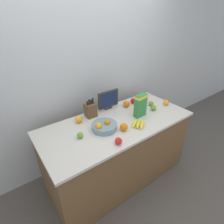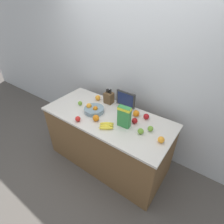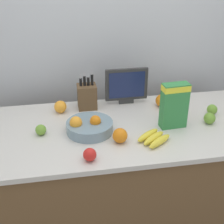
{
  "view_description": "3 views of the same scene",
  "coord_description": "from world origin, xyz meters",
  "views": [
    {
      "loc": [
        -1.07,
        -1.35,
        2.0
      ],
      "look_at": [
        -0.05,
        0.05,
        1.01
      ],
      "focal_mm": 28.0,
      "sensor_mm": 36.0,
      "label": 1
    },
    {
      "loc": [
        1.19,
        -1.54,
        2.28
      ],
      "look_at": [
        0.05,
        0.05,
        0.94
      ],
      "focal_mm": 28.0,
      "sensor_mm": 36.0,
      "label": 2
    },
    {
      "loc": [
        -0.35,
        -1.64,
        1.86
      ],
      "look_at": [
        -0.06,
        0.04,
        0.97
      ],
      "focal_mm": 50.0,
      "sensor_mm": 36.0,
      "label": 3
    }
  ],
  "objects": [
    {
      "name": "banana_bunch",
      "position": [
        0.14,
        -0.2,
        0.91
      ],
      "size": [
        0.22,
        0.21,
        0.04
      ],
      "rotation": [
        0.0,
        0.0,
        3.71
      ],
      "color": "yellow",
      "rests_on": "counter"
    },
    {
      "name": "orange_near_bowl",
      "position": [
        0.8,
        -0.06,
        0.92
      ],
      "size": [
        0.08,
        0.08,
        0.08
      ],
      "primitive_type": "sphere",
      "color": "orange",
      "rests_on": "counter"
    },
    {
      "name": "orange_mid_right",
      "position": [
        -0.37,
        0.25,
        0.93
      ],
      "size": [
        0.08,
        0.08,
        0.08
      ],
      "primitive_type": "sphere",
      "color": "orange",
      "rests_on": "counter"
    },
    {
      "name": "small_monitor",
      "position": [
        0.09,
        0.32,
        1.02
      ],
      "size": [
        0.3,
        0.03,
        0.26
      ],
      "color": "#2D2D2D",
      "rests_on": "counter"
    },
    {
      "name": "wall_back",
      "position": [
        0.0,
        0.62,
        1.3
      ],
      "size": [
        9.0,
        0.06,
        2.6
      ],
      "color": "silver",
      "rests_on": "ground_plane"
    },
    {
      "name": "apple_middle",
      "position": [
        0.46,
        0.25,
        0.92
      ],
      "size": [
        0.08,
        0.08,
        0.08
      ],
      "primitive_type": "sphere",
      "color": "#A31419",
      "rests_on": "counter"
    },
    {
      "name": "counter",
      "position": [
        0.0,
        0.0,
        0.44
      ],
      "size": [
        1.82,
        0.82,
        0.89
      ],
      "color": "brown",
      "rests_on": "ground_plane"
    },
    {
      "name": "knife_block",
      "position": [
        -0.19,
        0.29,
        0.97
      ],
      "size": [
        0.13,
        0.11,
        0.28
      ],
      "color": "brown",
      "rests_on": "counter"
    },
    {
      "name": "orange_by_cereal",
      "position": [
        -0.05,
        -0.17,
        0.93
      ],
      "size": [
        0.09,
        0.09,
        0.09
      ],
      "primitive_type": "sphere",
      "color": "orange",
      "rests_on": "counter"
    },
    {
      "name": "orange_mid_left",
      "position": [
        0.32,
        0.22,
        0.93
      ],
      "size": [
        0.09,
        0.09,
        0.09
      ],
      "primitive_type": "sphere",
      "color": "orange",
      "rests_on": "counter"
    },
    {
      "name": "ground_plane",
      "position": [
        0.0,
        0.0,
        0.0
      ],
      "size": [
        14.0,
        14.0,
        0.0
      ],
      "primitive_type": "plane",
      "color": "#514C47"
    },
    {
      "name": "apple_rear",
      "position": [
        0.38,
        0.08,
        0.92
      ],
      "size": [
        0.08,
        0.08,
        0.08
      ],
      "primitive_type": "sphere",
      "color": "#A31419",
      "rests_on": "counter"
    },
    {
      "name": "apple_leftmost",
      "position": [
        -0.24,
        -0.32,
        0.92
      ],
      "size": [
        0.07,
        0.07,
        0.07
      ],
      "primitive_type": "sphere",
      "color": "red",
      "rests_on": "counter"
    },
    {
      "name": "apple_near_bananas",
      "position": [
        0.61,
        0.05,
        0.92
      ],
      "size": [
        0.07,
        0.07,
        0.07
      ],
      "primitive_type": "sphere",
      "color": "#6B9E33",
      "rests_on": "counter"
    },
    {
      "name": "cereal_box",
      "position": [
        0.3,
        -0.05,
        1.04
      ],
      "size": [
        0.17,
        0.08,
        0.28
      ],
      "rotation": [
        0.0,
        0.0,
        0.07
      ],
      "color": "#338442",
      "rests_on": "counter"
    },
    {
      "name": "apple_by_knife_block",
      "position": [
        0.54,
        -0.06,
        0.92
      ],
      "size": [
        0.07,
        0.07,
        0.07
      ],
      "primitive_type": "sphere",
      "color": "#6B9E33",
      "rests_on": "counter"
    },
    {
      "name": "fruit_bowl",
      "position": [
        -0.21,
        -0.03,
        0.92
      ],
      "size": [
        0.28,
        0.28,
        0.11
      ],
      "color": "gray",
      "rests_on": "counter"
    },
    {
      "name": "apple_rightmost",
      "position": [
        -0.5,
        -0.01,
        0.92
      ],
      "size": [
        0.06,
        0.06,
        0.06
      ],
      "primitive_type": "sphere",
      "color": "#6B9E33",
      "rests_on": "counter"
    }
  ]
}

